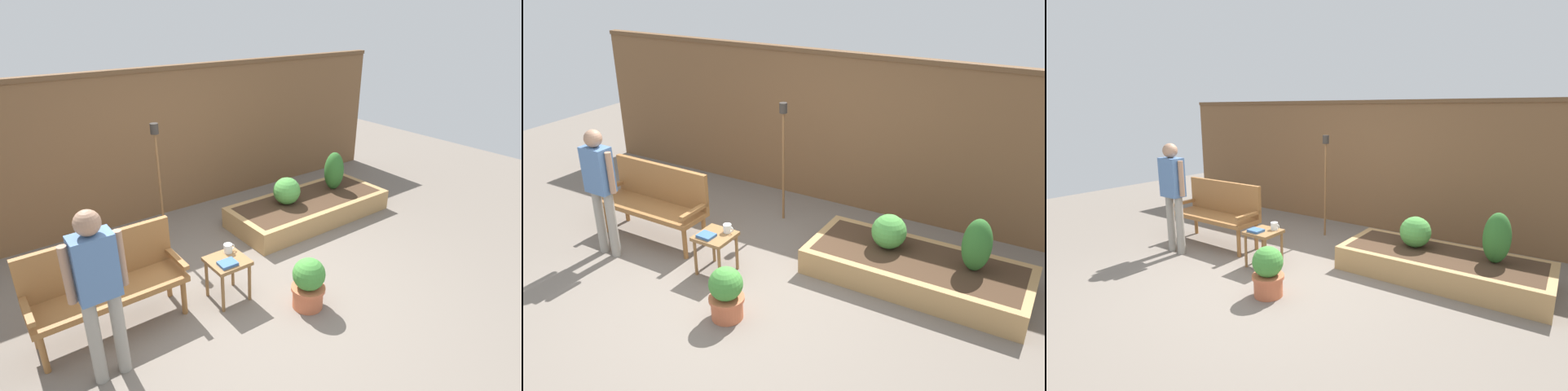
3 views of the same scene
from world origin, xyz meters
The scene contains 12 objects.
ground_plane centered at (0.00, 0.00, 0.00)m, with size 14.00×14.00×0.00m, color #70665B.
fence_back centered at (0.00, 2.60, 1.09)m, with size 8.40×0.14×2.16m.
garden_bench centered at (-1.52, 0.52, 0.54)m, with size 1.44×0.48×0.94m.
side_table centered at (-0.36, 0.20, 0.40)m, with size 0.40×0.40×0.48m.
cup_on_table centered at (-0.27, 0.32, 0.53)m, with size 0.13×0.09×0.10m.
book_on_table centered at (-0.41, 0.11, 0.50)m, with size 0.18×0.15×0.03m, color #38609E.
potted_boxwood centered at (0.23, -0.42, 0.29)m, with size 0.36×0.36×0.57m.
raised_planter_bed centered at (1.65, 1.14, 0.15)m, with size 2.40×1.00×0.30m.
shrub_near_bench centered at (1.29, 1.22, 0.49)m, with size 0.39×0.39×0.39m.
shrub_far_corner centered at (2.22, 1.22, 0.59)m, with size 0.30×0.30×0.59m.
tiki_torch centered at (-0.38, 1.74, 1.12)m, with size 0.10×0.10×1.62m.
person_by_bench centered at (-1.72, -0.12, 0.93)m, with size 0.47×0.20×1.56m.
Camera 2 is at (2.87, -3.80, 3.30)m, focal length 36.10 mm.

